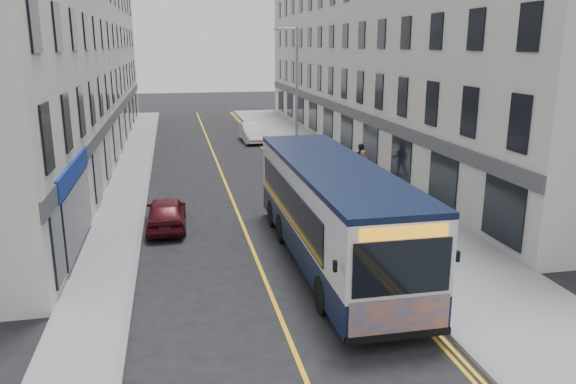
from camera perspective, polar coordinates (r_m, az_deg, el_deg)
name	(u,v)px	position (r m, az deg, el deg)	size (l,w,h in m)	color
ground	(262,271)	(18.29, -2.71, -8.02)	(140.00, 140.00, 0.00)	black
pavement_east	(340,177)	(30.80, 5.30, 1.55)	(4.50, 64.00, 0.12)	gray
pavement_west	(127,187)	(29.62, -16.02, 0.49)	(2.00, 64.00, 0.12)	gray
kerb_east	(300,179)	(30.23, 1.22, 1.36)	(0.18, 64.00, 0.13)	slate
kerb_west	(147,186)	(29.55, -14.09, 0.60)	(0.18, 64.00, 0.13)	slate
road_centre_line	(226,183)	(29.64, -6.35, 0.88)	(0.12, 64.00, 0.01)	yellow
road_dbl_yellow_inner	(292,180)	(30.16, 0.38, 1.21)	(0.10, 64.00, 0.01)	yellow
road_dbl_yellow_outer	(295,180)	(30.20, 0.75, 1.23)	(0.10, 64.00, 0.01)	yellow
terrace_east	(378,53)	(40.21, 9.09, 13.78)	(6.00, 46.00, 13.00)	silver
terrace_west	(63,54)	(38.22, -21.92, 12.89)	(6.00, 46.00, 13.00)	silver
streetlamp	(295,95)	(31.51, 0.74, 9.87)	(1.32, 0.18, 8.00)	gray
city_bus	(331,209)	(18.42, 4.44, -1.76)	(2.72, 11.66, 3.39)	black
bicycle	(415,237)	(20.10, 12.82, -4.50)	(0.60, 1.72, 0.90)	black
pedestrian_near	(363,167)	(29.09, 7.68, 2.54)	(0.63, 0.41, 1.72)	olive
pedestrian_far	(362,160)	(30.53, 7.49, 3.21)	(0.88, 0.68, 1.80)	black
car_white	(252,133)	(42.13, -3.67, 6.05)	(1.49, 4.26, 1.40)	silver
car_maroon	(166,212)	(22.70, -12.27, -2.03)	(1.53, 3.81, 1.30)	#490C15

